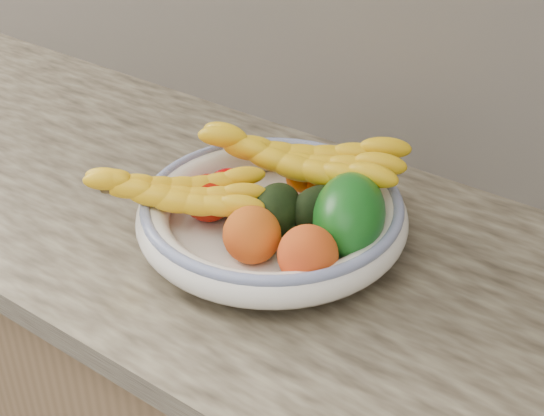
{
  "coord_description": "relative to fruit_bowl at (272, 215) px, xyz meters",
  "views": [
    {
      "loc": [
        0.53,
        0.93,
        1.55
      ],
      "look_at": [
        0.0,
        1.66,
        0.96
      ],
      "focal_mm": 50.0,
      "sensor_mm": 36.0,
      "label": 1
    }
  ],
  "objects": [
    {
      "name": "fruit_bowl",
      "position": [
        0.0,
        0.0,
        0.0
      ],
      "size": [
        0.39,
        0.39,
        0.08
      ],
      "color": "white",
      "rests_on": "kitchen_counter"
    },
    {
      "name": "green_mango",
      "position": [
        0.11,
        0.03,
        0.03
      ],
      "size": [
        0.18,
        0.19,
        0.13
      ],
      "primitive_type": "ellipsoid",
      "rotation": [
        0.0,
        0.31,
        0.48
      ],
      "color": "#0F5313",
      "rests_on": "fruit_bowl"
    },
    {
      "name": "peach_right",
      "position": [
        0.11,
        -0.07,
        0.02
      ],
      "size": [
        0.08,
        0.08,
        0.08
      ],
      "primitive_type": "ellipsoid",
      "rotation": [
        0.0,
        0.0,
        -0.02
      ],
      "color": "orange",
      "rests_on": "fruit_bowl"
    },
    {
      "name": "tomato_near_left",
      "position": [
        -0.09,
        -0.03,
        0.01
      ],
      "size": [
        0.09,
        0.09,
        0.07
      ],
      "primitive_type": "ellipsoid",
      "rotation": [
        0.0,
        0.0,
        -0.17
      ],
      "color": "#B40F01",
      "rests_on": "fruit_bowl"
    },
    {
      "name": "clementine_back_right",
      "position": [
        0.02,
        0.1,
        0.01
      ],
      "size": [
        0.06,
        0.06,
        0.05
      ],
      "primitive_type": "ellipsoid",
      "rotation": [
        0.0,
        0.0,
        -0.28
      ],
      "color": "#F75E05",
      "rests_on": "fruit_bowl"
    },
    {
      "name": "banana_bunch_back",
      "position": [
        -0.01,
        0.09,
        0.04
      ],
      "size": [
        0.36,
        0.21,
        0.09
      ],
      "primitive_type": null,
      "rotation": [
        0.0,
        0.0,
        0.29
      ],
      "color": "yellow",
      "rests_on": "fruit_bowl"
    },
    {
      "name": "peach_front",
      "position": [
        0.02,
        -0.08,
        0.02
      ],
      "size": [
        0.1,
        0.1,
        0.08
      ],
      "primitive_type": "ellipsoid",
      "rotation": [
        0.0,
        0.0,
        -0.29
      ],
      "color": "orange",
      "rests_on": "fruit_bowl"
    },
    {
      "name": "clementine_back_left",
      "position": [
        -0.02,
        0.1,
        0.01
      ],
      "size": [
        0.06,
        0.06,
        0.04
      ],
      "primitive_type": "ellipsoid",
      "rotation": [
        0.0,
        0.0,
        0.37
      ],
      "color": "orange",
      "rests_on": "fruit_bowl"
    },
    {
      "name": "avocado_right",
      "position": [
        0.06,
        0.03,
        0.02
      ],
      "size": [
        0.08,
        0.1,
        0.06
      ],
      "primitive_type": "ellipsoid",
      "rotation": [
        0.0,
        0.0,
        -0.2
      ],
      "color": "black",
      "rests_on": "fruit_bowl"
    },
    {
      "name": "tomato_left",
      "position": [
        -0.08,
        0.0,
        0.01
      ],
      "size": [
        0.07,
        0.07,
        0.06
      ],
      "primitive_type": "ellipsoid",
      "rotation": [
        0.0,
        0.0,
        -0.07
      ],
      "color": "#B40006",
      "rests_on": "fruit_bowl"
    },
    {
      "name": "avocado_center",
      "position": [
        0.01,
        -0.01,
        0.02
      ],
      "size": [
        0.1,
        0.12,
        0.07
      ],
      "primitive_type": "ellipsoid",
      "rotation": [
        0.0,
        0.0,
        0.34
      ],
      "color": "black",
      "rests_on": "fruit_bowl"
    },
    {
      "name": "banana_bunch_front",
      "position": [
        -0.11,
        -0.08,
        0.03
      ],
      "size": [
        0.28,
        0.24,
        0.07
      ],
      "primitive_type": null,
      "rotation": [
        0.0,
        0.0,
        0.62
      ],
      "color": "yellow",
      "rests_on": "fruit_bowl"
    }
  ]
}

